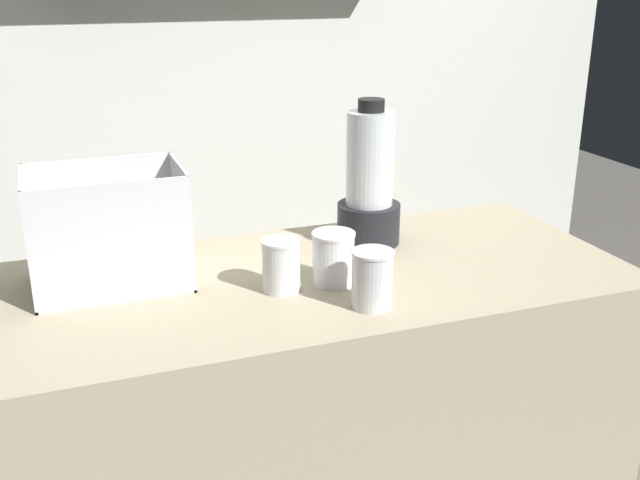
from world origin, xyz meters
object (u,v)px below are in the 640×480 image
at_px(juice_cup_carrot_far_left, 281,269).
at_px(juice_cup_pomegranate_left, 333,261).
at_px(carrot_display_bin, 111,250).
at_px(blender_pitcher, 369,187).
at_px(juice_cup_carrot_middle, 372,282).

xyz_separation_m(juice_cup_carrot_far_left, juice_cup_pomegranate_left, (0.12, -0.00, 0.00)).
distance_m(carrot_display_bin, juice_cup_pomegranate_left, 0.48).
bearing_deg(juice_cup_pomegranate_left, juice_cup_carrot_far_left, 178.94).
distance_m(carrot_display_bin, blender_pitcher, 0.63).
bearing_deg(juice_cup_carrot_far_left, carrot_display_bin, 154.37).
bearing_deg(juice_cup_carrot_far_left, juice_cup_pomegranate_left, -1.06).
xyz_separation_m(blender_pitcher, juice_cup_carrot_middle, (-0.15, -0.35, -0.09)).
bearing_deg(juice_cup_carrot_middle, juice_cup_carrot_far_left, 136.02).
xyz_separation_m(juice_cup_carrot_far_left, juice_cup_carrot_middle, (0.15, -0.14, 0.00)).
bearing_deg(juice_cup_pomegranate_left, carrot_display_bin, 160.24).
xyz_separation_m(carrot_display_bin, blender_pitcher, (0.63, 0.05, 0.07)).
bearing_deg(carrot_display_bin, juice_cup_carrot_middle, -32.15).
height_order(blender_pitcher, juice_cup_carrot_far_left, blender_pitcher).
height_order(juice_cup_carrot_far_left, juice_cup_pomegranate_left, juice_cup_pomegranate_left).
relative_size(blender_pitcher, juice_cup_carrot_far_left, 3.15).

